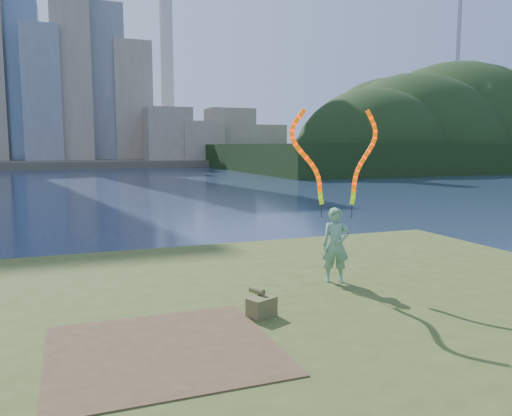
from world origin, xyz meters
name	(u,v)px	position (x,y,z in m)	size (l,w,h in m)	color
ground	(237,315)	(0.00, 0.00, 0.00)	(320.00, 320.00, 0.00)	#192640
grassy_knoll	(279,338)	(0.00, -2.30, 0.34)	(20.00, 18.00, 0.80)	#3A4A1A
dirt_patch	(163,349)	(-2.20, -3.20, 0.81)	(3.20, 3.00, 0.02)	#47331E
far_shore	(86,162)	(0.00, 95.00, 0.60)	(320.00, 40.00, 1.20)	#4C4738
wooded_hill	(450,166)	(59.57, 59.96, 0.16)	(78.00, 50.00, 63.00)	black
woman_with_ribbons	(336,217)	(1.95, -0.85, 2.21)	(1.90, 0.80, 4.00)	#12662E
canvas_bag	(261,306)	(-0.36, -2.36, 0.99)	(0.56, 0.63, 0.45)	brown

